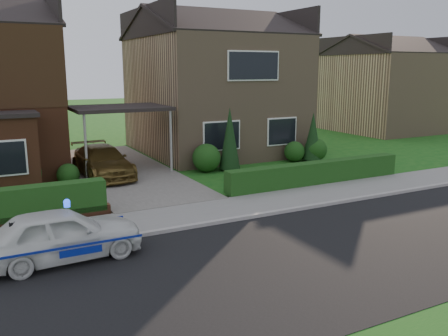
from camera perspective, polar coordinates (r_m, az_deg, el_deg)
ground at (r=10.70m, az=4.20°, el=-11.83°), size 120.00×120.00×0.00m
road at (r=10.70m, az=4.20°, el=-11.83°), size 60.00×6.00×0.02m
kerb at (r=13.19m, az=-2.81°, el=-6.86°), size 60.00×0.16×0.12m
sidewalk at (r=14.11m, az=-4.60°, el=-5.66°), size 60.00×2.00×0.10m
driveway at (r=20.44m, az=-12.19°, el=-0.32°), size 3.80×12.00×0.12m
house_right at (r=24.87m, az=-1.30°, el=10.46°), size 7.50×8.06×7.25m
carport_link at (r=20.01m, az=-12.48°, el=6.94°), size 3.80×3.00×2.77m
hedge_right at (r=18.05m, az=10.99°, el=-2.08°), size 7.50×0.55×0.80m
shrub_left_mid at (r=18.02m, az=-23.13°, el=-0.71°), size 1.32×1.32×1.32m
shrub_left_near at (r=18.53m, az=-18.23°, el=-0.77°), size 0.84×0.84×0.84m
shrub_right_near at (r=19.94m, az=-2.12°, el=1.23°), size 1.20×1.20×1.20m
shrub_right_mid at (r=22.37m, az=8.47°, el=1.97°), size 0.96×0.96×0.96m
shrub_right_far at (r=22.72m, az=10.97°, el=2.19°), size 1.08×1.08×1.08m
conifer_a at (r=20.09m, az=0.69°, el=3.34°), size 0.90×0.90×2.60m
conifer_b at (r=22.51m, az=10.62°, el=3.55°), size 0.90×0.90×2.20m
neighbour_right at (r=35.05m, az=18.70°, el=8.54°), size 6.50×7.00×5.20m
police_car at (r=11.41m, az=-18.99°, el=-7.64°), size 3.29×3.64×1.38m
driveway_car at (r=19.17m, az=-14.40°, el=0.78°), size 1.91×4.20×1.19m
potted_plant_b at (r=17.77m, az=-24.25°, el=-2.02°), size 0.46×0.42×0.69m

